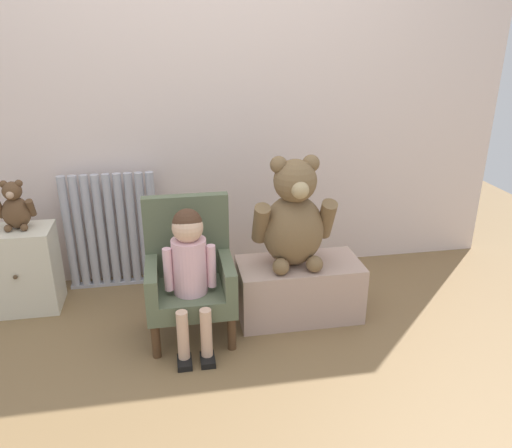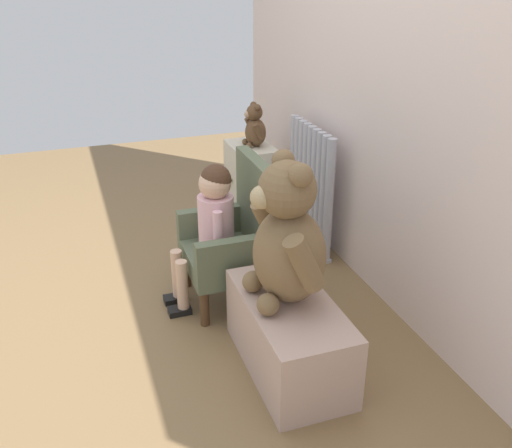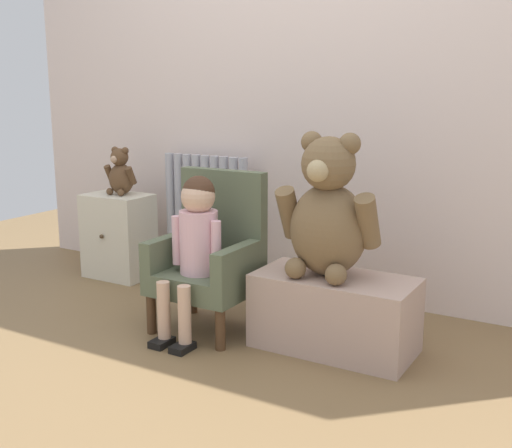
# 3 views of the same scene
# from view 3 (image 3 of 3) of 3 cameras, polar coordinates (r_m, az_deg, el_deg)

# --- Properties ---
(ground_plane) EXTENTS (6.00, 6.00, 0.00)m
(ground_plane) POSITION_cam_3_polar(r_m,az_deg,el_deg) (2.51, -8.33, -13.79)
(ground_plane) COLOR brown
(back_wall) EXTENTS (3.80, 0.05, 2.40)m
(back_wall) POSITION_cam_3_polar(r_m,az_deg,el_deg) (3.36, 5.26, 13.97)
(back_wall) COLOR beige
(back_wall) RESTS_ON ground_plane
(radiator) EXTENTS (0.56, 0.05, 0.72)m
(radiator) POSITION_cam_3_polar(r_m,az_deg,el_deg) (3.63, -4.47, 0.43)
(radiator) COLOR #ABACB8
(radiator) RESTS_ON ground_plane
(small_dresser) EXTENTS (0.37, 0.28, 0.48)m
(small_dresser) POSITION_cam_3_polar(r_m,az_deg,el_deg) (3.80, -12.10, -1.03)
(small_dresser) COLOR beige
(small_dresser) RESTS_ON ground_plane
(child_armchair) EXTENTS (0.43, 0.38, 0.72)m
(child_armchair) POSITION_cam_3_polar(r_m,az_deg,el_deg) (2.92, -4.03, -2.92)
(child_armchair) COLOR #566147
(child_armchair) RESTS_ON ground_plane
(child_figure) EXTENTS (0.25, 0.35, 0.71)m
(child_figure) POSITION_cam_3_polar(r_m,az_deg,el_deg) (2.80, -5.39, -0.88)
(child_figure) COLOR beige
(child_figure) RESTS_ON ground_plane
(low_bench) EXTENTS (0.67, 0.34, 0.32)m
(low_bench) POSITION_cam_3_polar(r_m,az_deg,el_deg) (2.74, 6.98, -7.85)
(low_bench) COLOR tan
(low_bench) RESTS_ON ground_plane
(large_teddy_bear) EXTENTS (0.43, 0.30, 0.59)m
(large_teddy_bear) POSITION_cam_3_polar(r_m,az_deg,el_deg) (2.64, 6.41, 0.91)
(large_teddy_bear) COLOR brown
(large_teddy_bear) RESTS_ON low_bench
(small_teddy_bear) EXTENTS (0.20, 0.14, 0.27)m
(small_teddy_bear) POSITION_cam_3_polar(r_m,az_deg,el_deg) (3.73, -11.95, 4.41)
(small_teddy_bear) COLOR brown
(small_teddy_bear) RESTS_ON small_dresser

